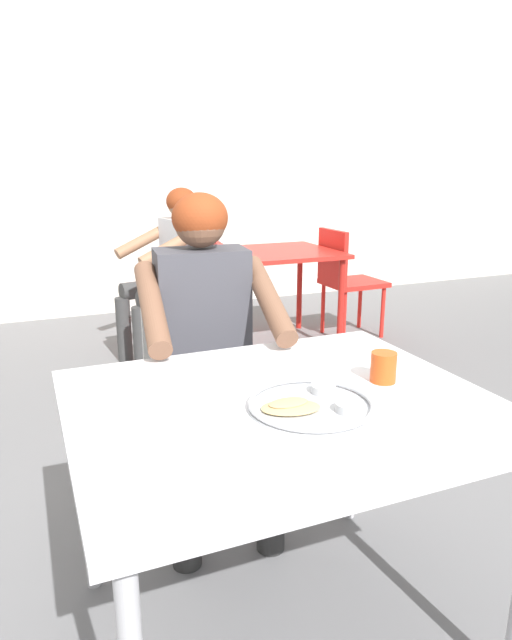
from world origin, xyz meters
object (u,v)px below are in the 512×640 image
table_foreground (282,425)px  drinking_cup (384,366)px  table_background_red (277,263)px  chair_foreground (197,373)px  chair_red_left (200,290)px  diner_foreground (207,332)px  chair_red_right (345,276)px  patron_background (171,259)px  thali_tray (311,404)px

table_foreground → drinking_cup: size_ratio=12.61×
table_background_red → table_foreground: bearing=-114.4°
chair_foreground → chair_red_left: (0.48, 1.52, -0.00)m
table_foreground → diner_foreground: diner_foreground is taller
drinking_cup → chair_red_right: bearing=60.5°
drinking_cup → table_background_red: 2.59m
diner_foreground → chair_red_left: diner_foreground is taller
chair_red_right → patron_background: 1.39m
table_foreground → drinking_cup: 0.34m
drinking_cup → diner_foreground: 0.72m
chair_red_right → table_foreground: bearing=-124.7°
drinking_cup → table_background_red: (0.80, 2.46, -0.15)m
thali_tray → diner_foreground: (-0.04, 0.74, -0.01)m
thali_tray → table_foreground: bearing=122.8°
table_background_red → thali_tray: bearing=-112.9°
diner_foreground → table_background_red: size_ratio=1.47×
chair_red_left → chair_red_right: chair_red_right is taller
table_background_red → chair_red_left: bearing=-174.5°
table_foreground → chair_red_left: chair_red_left is taller
chair_foreground → patron_background: (0.30, 1.56, 0.21)m
table_foreground → chair_red_right: size_ratio=1.28×
thali_tray → drinking_cup: 0.29m
patron_background → chair_red_right: bearing=0.2°
thali_tray → chair_red_left: bearing=79.4°
diner_foreground → chair_red_right: diner_foreground is taller
table_background_red → chair_red_right: chair_red_right is taller
chair_foreground → diner_foreground: bearing=-95.0°
chair_foreground → table_foreground: bearing=-91.8°
table_foreground → patron_background: patron_background is taller
drinking_cup → thali_tray: bearing=-163.3°
chair_red_right → chair_red_left: bearing=-177.8°
drinking_cup → table_background_red: bearing=71.9°
table_foreground → diner_foreground: (0.01, 0.66, 0.07)m
chair_red_left → patron_background: (-0.18, 0.04, 0.22)m
thali_tray → chair_red_left: 2.53m
chair_red_left → chair_red_right: bearing=2.2°
thali_tray → table_background_red: bearing=67.1°
patron_background → table_background_red: bearing=1.3°
chair_foreground → chair_red_left: bearing=72.4°
table_foreground → patron_background: bearing=82.4°
table_foreground → chair_red_right: 2.99m
table_foreground → diner_foreground: bearing=89.3°
patron_background → drinking_cup: bearing=-90.2°
chair_red_right → patron_background: size_ratio=0.72×
thali_tray → patron_background: patron_background is taller
diner_foreground → patron_background: 1.81m
thali_tray → chair_red_left: (0.47, 2.48, -0.25)m
chair_red_left → chair_red_right: size_ratio=0.97×
table_background_red → diner_foreground: bearing=-121.7°
chair_red_left → chair_red_right: (1.19, 0.05, -0.00)m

